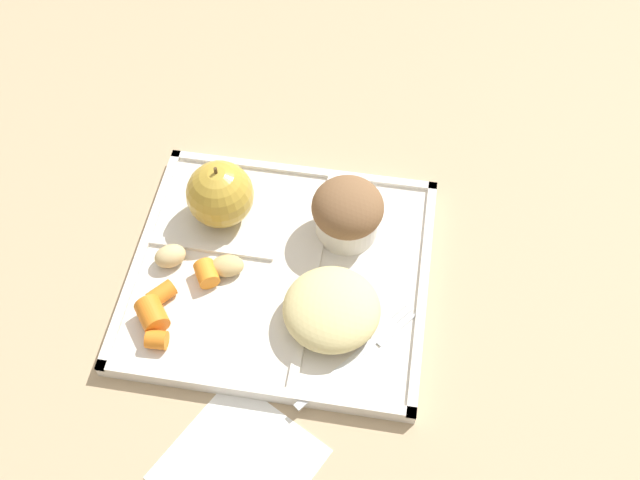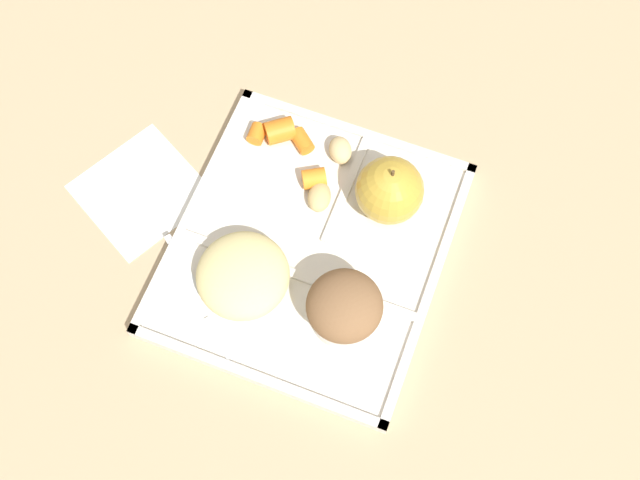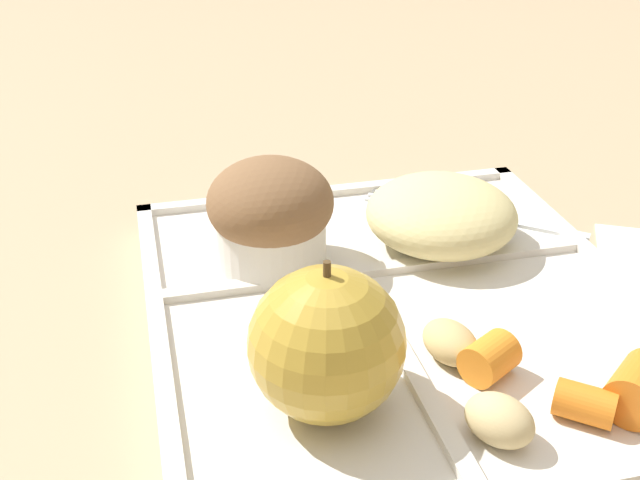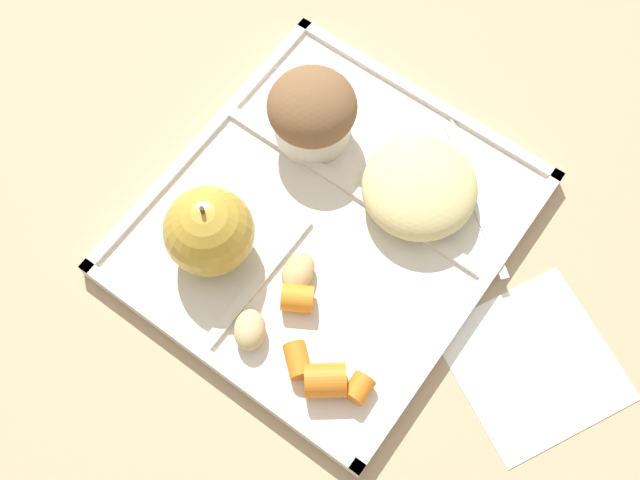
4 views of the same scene
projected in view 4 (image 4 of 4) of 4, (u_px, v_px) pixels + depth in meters
The scene contains 15 objects.
ground at pixel (328, 228), 0.70m from camera, with size 6.00×6.00×0.00m, color tan.
lunch_tray at pixel (328, 224), 0.70m from camera, with size 0.32×0.29×0.02m.
green_apple at pixel (209, 231), 0.65m from camera, with size 0.08×0.08×0.08m.
bran_muffin at pixel (312, 112), 0.69m from camera, with size 0.08×0.08×0.07m.
carrot_slice_small at pixel (298, 298), 0.65m from camera, with size 0.02×0.02×0.03m, color orange.
carrot_slice_back at pixel (298, 360), 0.63m from camera, with size 0.02×0.02×0.03m, color orange.
carrot_slice_tilted at pixel (325, 380), 0.62m from camera, with size 0.03×0.03×0.03m, color orange.
carrot_slice_large at pixel (359, 388), 0.62m from camera, with size 0.02×0.02×0.02m, color orange.
potato_chunk_large at pixel (250, 330), 0.64m from camera, with size 0.03×0.03×0.02m, color tan.
potato_chunk_golden at pixel (298, 272), 0.66m from camera, with size 0.04×0.03×0.02m, color tan.
egg_noodle_pile at pixel (420, 188), 0.68m from camera, with size 0.10×0.10×0.04m, color #D6C684.
meatball_side at pixel (449, 180), 0.69m from camera, with size 0.04×0.04×0.04m, color #755B4C.
meatball_front at pixel (448, 198), 0.68m from camera, with size 0.03×0.03×0.03m, color brown.
plastic_fork at pixel (468, 183), 0.70m from camera, with size 0.11×0.13×0.00m.
paper_napkin at pixel (534, 363), 0.66m from camera, with size 0.13×0.13×0.00m, color white.
Camera 4 is at (-0.23, -0.16, 0.64)m, focal length 44.67 mm.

